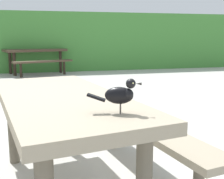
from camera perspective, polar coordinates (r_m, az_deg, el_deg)
The scene contains 5 objects.
ground_plane at distance 2.59m, azimuth -8.72°, elevation -15.87°, with size 60.00×60.00×0.00m, color #B7B5AD.
hedge_wall at distance 10.36m, azimuth -13.26°, elevation 9.08°, with size 28.00×1.86×1.89m, color #428438.
picnic_table_foreground at distance 2.11m, azimuth -9.87°, elevation -5.84°, with size 1.96×1.98×0.74m.
bird_grackle at distance 1.52m, azimuth 1.78°, elevation -0.90°, with size 0.28×0.13×0.18m.
picnic_table_mid_right at distance 9.29m, azimuth -14.71°, elevation 6.49°, with size 2.14×2.12×0.74m.
Camera 1 is at (-0.20, -2.31, 1.14)m, focal length 46.93 mm.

